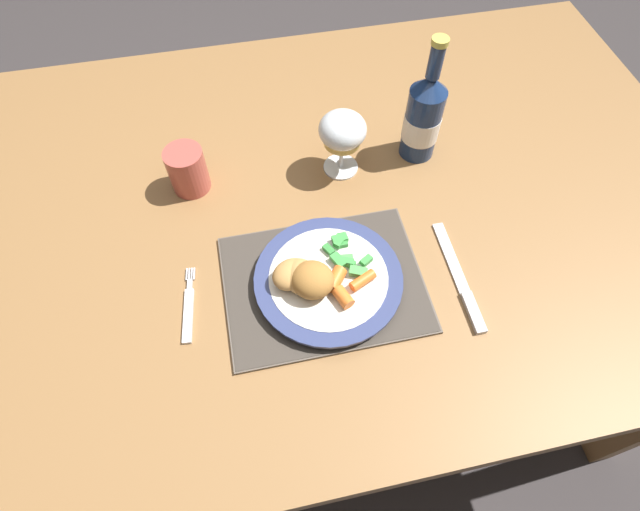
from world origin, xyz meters
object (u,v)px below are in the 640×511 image
(dining_table, at_px, (308,225))
(dinner_plate, at_px, (326,280))
(table_knife, at_px, (462,285))
(fork, at_px, (189,310))
(bottle, at_px, (423,117))
(wine_glass, at_px, (342,132))
(drinking_cup, at_px, (187,169))

(dining_table, distance_m, dinner_plate, 0.20)
(dining_table, distance_m, table_knife, 0.32)
(dinner_plate, height_order, fork, dinner_plate)
(bottle, bearing_deg, wine_glass, -175.56)
(fork, relative_size, drinking_cup, 1.56)
(dining_table, height_order, wine_glass, wine_glass)
(table_knife, relative_size, drinking_cup, 2.47)
(drinking_cup, bearing_deg, dining_table, -20.52)
(wine_glass, height_order, drinking_cup, wine_glass)
(dining_table, height_order, table_knife, table_knife)
(dining_table, bearing_deg, fork, -140.90)
(dining_table, bearing_deg, bottle, 17.82)
(table_knife, bearing_deg, dinner_plate, 167.93)
(drinking_cup, bearing_deg, bottle, -0.12)
(fork, distance_m, wine_glass, 0.39)
(table_knife, bearing_deg, wine_glass, 114.64)
(fork, height_order, bottle, bottle)
(table_knife, height_order, wine_glass, wine_glass)
(fork, height_order, wine_glass, wine_glass)
(table_knife, relative_size, bottle, 0.87)
(table_knife, xyz_separation_m, wine_glass, (-0.13, 0.29, 0.08))
(dining_table, xyz_separation_m, dinner_plate, (-0.00, -0.18, 0.09))
(dinner_plate, distance_m, bottle, 0.35)
(table_knife, bearing_deg, drinking_cup, 143.60)
(dinner_plate, relative_size, wine_glass, 1.87)
(dining_table, relative_size, fork, 11.50)
(drinking_cup, bearing_deg, dinner_plate, -52.67)
(bottle, bearing_deg, fork, -150.59)
(bottle, distance_m, drinking_cup, 0.43)
(fork, bearing_deg, wine_glass, 38.97)
(dinner_plate, height_order, drinking_cup, drinking_cup)
(dinner_plate, bearing_deg, bottle, 47.58)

